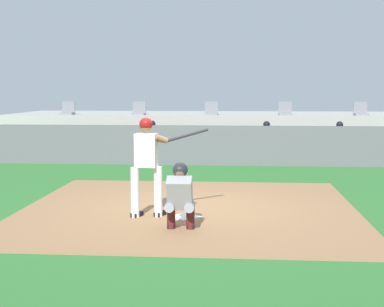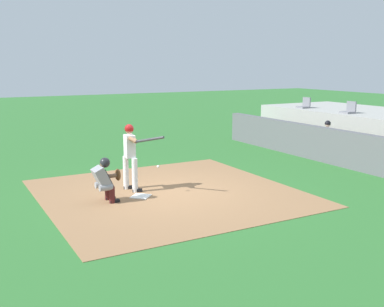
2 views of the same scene
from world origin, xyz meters
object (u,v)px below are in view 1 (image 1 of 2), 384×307
stadium_seat_2 (211,111)px  stadium_seat_3 (285,111)px  stadium_seat_4 (361,112)px  dugout_player_1 (267,141)px  catcher_crouched (180,194)px  home_plate (185,217)px  dugout_player_2 (340,141)px  stadium_seat_1 (139,111)px  batter_at_plate (148,160)px  dugout_player_0 (152,140)px  stadium_seat_0 (68,111)px

stadium_seat_2 → stadium_seat_3: bearing=0.0°
stadium_seat_3 → stadium_seat_4: bearing=0.0°
dugout_player_1 → stadium_seat_3: bearing=69.9°
catcher_crouched → stadium_seat_2: bearing=90.0°
home_plate → catcher_crouched: bearing=-90.6°
catcher_crouched → stadium_seat_2: size_ratio=3.73×
dugout_player_2 → stadium_seat_1: stadium_seat_1 is taller
dugout_player_1 → stadium_seat_2: bearing=132.3°
batter_at_plate → dugout_player_0: 8.22m
batter_at_plate → stadium_seat_3: bearing=72.2°
catcher_crouched → stadium_seat_2: 11.12m
dugout_player_1 → stadium_seat_2: size_ratio=2.71×
home_plate → catcher_crouched: (-0.01, -0.91, 0.58)m
home_plate → stadium_seat_1: (-2.60, 10.18, 1.51)m
dugout_player_0 → stadium_seat_4: (7.03, 2.03, 0.86)m
stadium_seat_1 → dugout_player_2: bearing=-16.8°
dugout_player_0 → dugout_player_1: size_ratio=1.00×
home_plate → stadium_seat_4: (5.20, 10.18, 1.51)m
batter_at_plate → dugout_player_0: bearing=98.1°
dugout_player_0 → stadium_seat_3: bearing=24.6°
stadium_seat_0 → stadium_seat_3: size_ratio=1.00×
batter_at_plate → stadium_seat_3: (3.27, 10.17, 0.50)m
home_plate → catcher_crouched: size_ratio=0.25×
catcher_crouched → dugout_player_2: dugout_player_2 is taller
dugout_player_1 → stadium_seat_4: (3.35, 2.03, 0.86)m
batter_at_plate → stadium_seat_4: bearing=60.0°
dugout_player_2 → batter_at_plate: bearing=-120.7°
dugout_player_0 → stadium_seat_2: bearing=48.0°
stadium_seat_4 → dugout_player_1: bearing=-148.7°
home_plate → stadium_seat_3: stadium_seat_3 is taller
stadium_seat_0 → dugout_player_1: bearing=-16.1°
stadium_seat_1 → stadium_seat_3: size_ratio=1.00×
catcher_crouched → dugout_player_1: 9.24m
dugout_player_2 → stadium_seat_1: (-6.75, 2.03, 0.86)m
batter_at_plate → dugout_player_1: batter_at_plate is taller
stadium_seat_0 → stadium_seat_3: same height
dugout_player_2 → dugout_player_0: bearing=180.0°
catcher_crouched → dugout_player_0: size_ratio=1.38×
stadium_seat_0 → stadium_seat_4: size_ratio=1.00×
catcher_crouched → stadium_seat_3: bearing=76.8°
home_plate → dugout_player_1: dugout_player_1 is taller
home_plate → catcher_crouched: 1.08m
home_plate → dugout_player_2: dugout_player_2 is taller
catcher_crouched → dugout_player_0: (-1.83, 9.05, 0.07)m
dugout_player_1 → dugout_player_2: same height
dugout_player_2 → stadium_seat_2: (-4.15, 2.03, 0.86)m
home_plate → stadium_seat_0: stadium_seat_0 is taller
dugout_player_1 → home_plate: bearing=-102.8°
dugout_player_0 → dugout_player_1: same height
home_plate → stadium_seat_3: 10.61m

